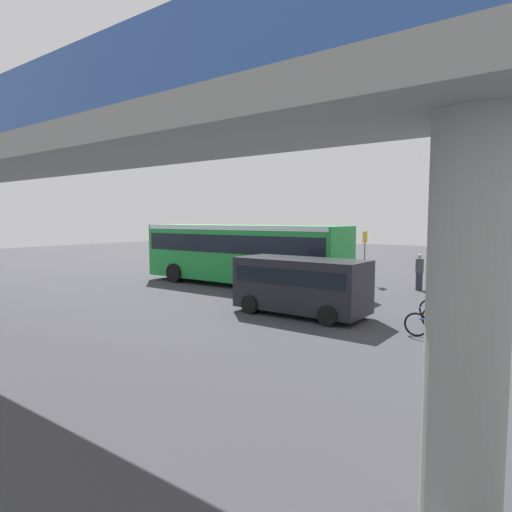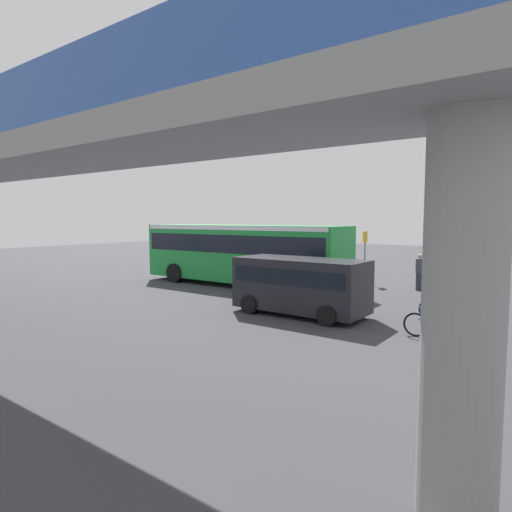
{
  "view_description": "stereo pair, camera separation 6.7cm",
  "coord_description": "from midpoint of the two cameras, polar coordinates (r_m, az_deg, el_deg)",
  "views": [
    {
      "loc": [
        -14.12,
        17.7,
        3.49
      ],
      "look_at": [
        -1.12,
        0.01,
        1.6
      ],
      "focal_mm": 30.53,
      "sensor_mm": 36.0,
      "label": 1
    },
    {
      "loc": [
        -14.17,
        17.66,
        3.49
      ],
      "look_at": [
        -1.12,
        0.01,
        1.6
      ],
      "focal_mm": 30.53,
      "sensor_mm": 36.0,
      "label": 2
    }
  ],
  "objects": [
    {
      "name": "bicycle_black",
      "position": [
        16.12,
        23.51,
        -6.63
      ],
      "size": [
        1.77,
        0.44,
        0.96
      ],
      "color": "black",
      "rests_on": "ground"
    },
    {
      "name": "bicycle_green",
      "position": [
        14.75,
        24.05,
        -7.7
      ],
      "size": [
        1.77,
        0.44,
        0.96
      ],
      "color": "black",
      "rests_on": "ground"
    },
    {
      "name": "pedestrian",
      "position": [
        22.59,
        20.54,
        -2.01
      ],
      "size": [
        0.38,
        0.38,
        1.79
      ],
      "color": "#2D2D38",
      "rests_on": "ground"
    },
    {
      "name": "lane_dash_centre",
      "position": [
        27.64,
        -5.09,
        -2.35
      ],
      "size": [
        2.0,
        0.2,
        0.01
      ],
      "primitive_type": "cube",
      "color": "silver",
      "rests_on": "ground"
    },
    {
      "name": "lane_dash_left",
      "position": [
        25.19,
        1.76,
        -3.04
      ],
      "size": [
        2.0,
        0.2,
        0.01
      ],
      "primitive_type": "cube",
      "color": "silver",
      "rests_on": "ground"
    },
    {
      "name": "parked_van",
      "position": [
        15.88,
        5.78,
        -3.46
      ],
      "size": [
        4.8,
        2.17,
        2.05
      ],
      "color": "black",
      "rests_on": "ground"
    },
    {
      "name": "lane_dash_leftmost",
      "position": [
        23.18,
        9.94,
        -3.81
      ],
      "size": [
        2.0,
        0.2,
        0.01
      ],
      "primitive_type": "cube",
      "color": "silver",
      "rests_on": "ground"
    },
    {
      "name": "city_bus",
      "position": [
        22.58,
        -2.01,
        0.84
      ],
      "size": [
        11.54,
        2.85,
        3.15
      ],
      "color": "#1E8C38",
      "rests_on": "ground"
    },
    {
      "name": "bicycle_blue",
      "position": [
        13.73,
        22.26,
        -8.56
      ],
      "size": [
        1.77,
        0.44,
        0.96
      ],
      "color": "black",
      "rests_on": "ground"
    },
    {
      "name": "traffic_sign",
      "position": [
        24.32,
        13.98,
        1.0
      ],
      "size": [
        0.08,
        0.6,
        2.8
      ],
      "color": "slate",
      "rests_on": "ground"
    },
    {
      "name": "ground",
      "position": [
        22.91,
        -2.33,
        -3.85
      ],
      "size": [
        80.0,
        80.0,
        0.0
      ],
      "primitive_type": "plane",
      "color": "#38383D"
    }
  ]
}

